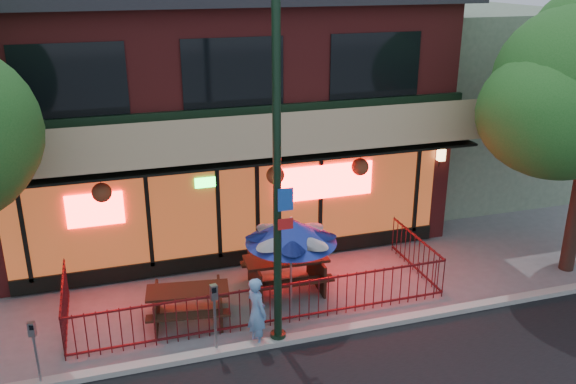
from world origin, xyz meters
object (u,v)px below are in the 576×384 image
at_px(picnic_table_left, 188,300).
at_px(picnic_table_right, 286,268).
at_px(street_light, 277,200).
at_px(parking_meter_near, 214,307).
at_px(parking_meter_far, 34,343).
at_px(pedestrian, 257,312).
at_px(patio_umbrella, 291,231).

bearing_deg(picnic_table_left, picnic_table_right, 15.69).
xyz_separation_m(street_light, parking_meter_near, (-1.30, 0.00, -2.11)).
distance_m(picnic_table_right, parking_meter_far, 5.82).
bearing_deg(picnic_table_right, parking_meter_near, -135.64).
distance_m(picnic_table_left, pedestrian, 1.80).
bearing_deg(parking_meter_near, parking_meter_far, -178.62).
bearing_deg(street_light, patio_umbrella, 60.49).
bearing_deg(parking_meter_far, street_light, 0.96).
distance_m(picnic_table_left, picnic_table_right, 2.53).
bearing_deg(street_light, picnic_table_left, 140.19).
relative_size(patio_umbrella, parking_meter_near, 1.49).
relative_size(street_light, patio_umbrella, 3.07).
bearing_deg(patio_umbrella, pedestrian, -135.20).
bearing_deg(pedestrian, street_light, -116.27).
height_order(picnic_table_left, parking_meter_near, parking_meter_near).
bearing_deg(patio_umbrella, parking_meter_near, -150.23).
relative_size(street_light, picnic_table_left, 3.60).
distance_m(street_light, pedestrian, 2.43).
xyz_separation_m(picnic_table_left, parking_meter_near, (0.34, -1.37, 0.54)).
relative_size(picnic_table_left, picnic_table_right, 0.96).
height_order(picnic_table_right, pedestrian, pedestrian).
height_order(street_light, pedestrian, street_light).
relative_size(pedestrian, parking_meter_far, 1.10).
xyz_separation_m(picnic_table_left, picnic_table_right, (2.44, 0.68, 0.05)).
bearing_deg(picnic_table_left, street_light, -39.81).
height_order(street_light, parking_meter_far, street_light).
relative_size(picnic_table_right, parking_meter_far, 1.47).
distance_m(street_light, patio_umbrella, 1.75).
xyz_separation_m(street_light, pedestrian, (-0.43, 0.05, -2.39)).
xyz_separation_m(picnic_table_left, pedestrian, (1.21, -1.32, 0.26)).
bearing_deg(parking_meter_near, picnic_table_right, 44.36).
distance_m(pedestrian, parking_meter_far, 4.18).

